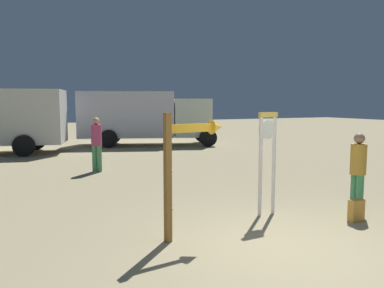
{
  "coord_description": "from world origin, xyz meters",
  "views": [
    {
      "loc": [
        -3.68,
        -4.41,
        2.23
      ],
      "look_at": [
        0.32,
        4.18,
        1.2
      ],
      "focal_mm": 35.52,
      "sensor_mm": 36.0,
      "label": 1
    }
  ],
  "objects_px": {
    "person_near_clock": "(358,168)",
    "person_distant": "(97,142)",
    "backpack": "(356,211)",
    "box_truck_near": "(143,116)",
    "arrow_sign": "(189,152)",
    "standing_clock": "(267,153)"
  },
  "relations": [
    {
      "from": "arrow_sign",
      "to": "person_near_clock",
      "type": "relative_size",
      "value": 1.28
    },
    {
      "from": "standing_clock",
      "to": "backpack",
      "type": "height_order",
      "value": "standing_clock"
    },
    {
      "from": "person_near_clock",
      "to": "person_distant",
      "type": "xyz_separation_m",
      "value": [
        -3.91,
        6.88,
        0.08
      ]
    },
    {
      "from": "arrow_sign",
      "to": "standing_clock",
      "type": "bearing_deg",
      "value": 14.63
    },
    {
      "from": "person_near_clock",
      "to": "box_truck_near",
      "type": "xyz_separation_m",
      "value": [
        -0.12,
        13.8,
        0.65
      ]
    },
    {
      "from": "person_near_clock",
      "to": "person_distant",
      "type": "relative_size",
      "value": 0.92
    },
    {
      "from": "arrow_sign",
      "to": "backpack",
      "type": "height_order",
      "value": "arrow_sign"
    },
    {
      "from": "backpack",
      "to": "arrow_sign",
      "type": "bearing_deg",
      "value": 169.81
    },
    {
      "from": "backpack",
      "to": "box_truck_near",
      "type": "height_order",
      "value": "box_truck_near"
    },
    {
      "from": "person_distant",
      "to": "box_truck_near",
      "type": "height_order",
      "value": "box_truck_near"
    },
    {
      "from": "person_near_clock",
      "to": "backpack",
      "type": "height_order",
      "value": "person_near_clock"
    },
    {
      "from": "standing_clock",
      "to": "person_near_clock",
      "type": "distance_m",
      "value": 1.91
    },
    {
      "from": "arrow_sign",
      "to": "box_truck_near",
      "type": "relative_size",
      "value": 0.28
    },
    {
      "from": "standing_clock",
      "to": "box_truck_near",
      "type": "bearing_deg",
      "value": 82.83
    },
    {
      "from": "arrow_sign",
      "to": "backpack",
      "type": "bearing_deg",
      "value": -10.19
    },
    {
      "from": "arrow_sign",
      "to": "backpack",
      "type": "distance_m",
      "value": 3.48
    },
    {
      "from": "arrow_sign",
      "to": "box_truck_near",
      "type": "xyz_separation_m",
      "value": [
        3.59,
        13.66,
        0.13
      ]
    },
    {
      "from": "standing_clock",
      "to": "backpack",
      "type": "bearing_deg",
      "value": -40.38
    },
    {
      "from": "arrow_sign",
      "to": "box_truck_near",
      "type": "bearing_deg",
      "value": 75.27
    },
    {
      "from": "standing_clock",
      "to": "arrow_sign",
      "type": "xyz_separation_m",
      "value": [
        -1.94,
        -0.51,
        0.18
      ]
    },
    {
      "from": "person_near_clock",
      "to": "box_truck_near",
      "type": "bearing_deg",
      "value": 90.48
    },
    {
      "from": "person_distant",
      "to": "box_truck_near",
      "type": "relative_size",
      "value": 0.24
    }
  ]
}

